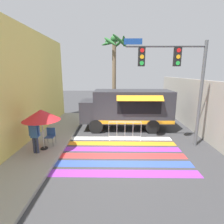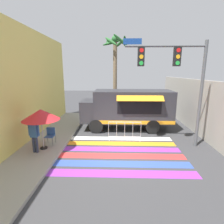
% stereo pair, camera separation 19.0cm
% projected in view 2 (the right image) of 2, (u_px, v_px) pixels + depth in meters
% --- Properties ---
extents(ground_plane, '(60.00, 60.00, 0.00)m').
position_uv_depth(ground_plane, '(118.00, 151.00, 8.98)').
color(ground_plane, '#38383A').
extents(sidewalk_left, '(4.40, 16.00, 0.14)m').
position_uv_depth(sidewalk_left, '(22.00, 149.00, 9.12)').
color(sidewalk_left, '#99968E').
rests_on(sidewalk_left, ground_plane).
extents(building_left_facade, '(0.25, 16.00, 6.45)m').
position_uv_depth(building_left_facade, '(11.00, 88.00, 8.42)').
color(building_left_facade, '#E5D166').
rests_on(building_left_facade, ground_plane).
extents(concrete_wall_right, '(0.20, 16.00, 3.51)m').
position_uv_depth(concrete_wall_right, '(198.00, 107.00, 11.35)').
color(concrete_wall_right, '#A39E93').
rests_on(concrete_wall_right, ground_plane).
extents(crosswalk_painted, '(6.40, 4.36, 0.01)m').
position_uv_depth(crosswalk_painted, '(119.00, 152.00, 8.85)').
color(crosswalk_painted, purple).
rests_on(crosswalk_painted, ground_plane).
extents(food_truck, '(6.24, 2.68, 2.75)m').
position_uv_depth(food_truck, '(126.00, 107.00, 12.26)').
color(food_truck, '#2D2D33').
rests_on(food_truck, ground_plane).
extents(traffic_signal_pole, '(4.13, 0.29, 5.58)m').
position_uv_depth(traffic_signal_pole, '(176.00, 71.00, 8.78)').
color(traffic_signal_pole, '#515456').
rests_on(traffic_signal_pole, ground_plane).
extents(patio_umbrella, '(1.82, 1.82, 2.06)m').
position_uv_depth(patio_umbrella, '(41.00, 115.00, 8.60)').
color(patio_umbrella, black).
rests_on(patio_umbrella, sidewalk_left).
extents(folding_chair, '(0.46, 0.46, 0.89)m').
position_uv_depth(folding_chair, '(50.00, 134.00, 9.48)').
color(folding_chair, '#4C4C51').
rests_on(folding_chair, sidewalk_left).
extents(vendor_person, '(0.53, 0.22, 1.69)m').
position_uv_depth(vendor_person, '(34.00, 134.00, 8.35)').
color(vendor_person, '#2D3347').
rests_on(vendor_person, sidewalk_left).
extents(barricade_front, '(1.94, 0.44, 1.13)m').
position_uv_depth(barricade_front, '(125.00, 131.00, 10.39)').
color(barricade_front, '#B7BABF').
rests_on(barricade_front, ground_plane).
extents(palm_tree, '(2.37, 2.48, 6.97)m').
position_uv_depth(palm_tree, '(116.00, 61.00, 14.91)').
color(palm_tree, '#7A664C').
rests_on(palm_tree, ground_plane).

